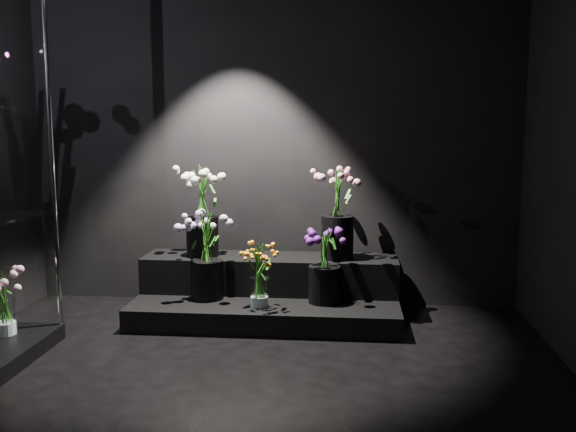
# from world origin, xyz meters

# --- Properties ---
(floor) EXTENTS (4.00, 4.00, 0.00)m
(floor) POSITION_xyz_m (0.00, 0.00, 0.00)
(floor) COLOR black
(floor) RESTS_ON ground
(wall_back) EXTENTS (4.00, 0.00, 4.00)m
(wall_back) POSITION_xyz_m (0.00, 2.00, 1.40)
(wall_back) COLOR black
(wall_back) RESTS_ON floor
(wall_front) EXTENTS (4.00, 0.00, 4.00)m
(wall_front) POSITION_xyz_m (0.00, -2.00, 1.40)
(wall_front) COLOR black
(wall_front) RESTS_ON floor
(display_riser) EXTENTS (2.01, 0.89, 0.45)m
(display_riser) POSITION_xyz_m (0.01, 1.60, 0.19)
(display_riser) COLOR black
(display_riser) RESTS_ON floor
(bouquet_orange_bells) EXTENTS (0.25, 0.25, 0.48)m
(bouquet_orange_bells) POSITION_xyz_m (-0.01, 1.26, 0.41)
(bouquet_orange_bells) COLOR white
(bouquet_orange_bells) RESTS_ON display_riser
(bouquet_lilac) EXTENTS (0.42, 0.42, 0.66)m
(bouquet_lilac) POSITION_xyz_m (-0.44, 1.44, 0.55)
(bouquet_lilac) COLOR black
(bouquet_lilac) RESTS_ON display_riser
(bouquet_purple) EXTENTS (0.39, 0.39, 0.58)m
(bouquet_purple) POSITION_xyz_m (0.46, 1.42, 0.48)
(bouquet_purple) COLOR black
(bouquet_purple) RESTS_ON display_riser
(bouquet_cream_roses) EXTENTS (0.39, 0.39, 0.72)m
(bouquet_cream_roses) POSITION_xyz_m (-0.52, 1.68, 0.86)
(bouquet_cream_roses) COLOR black
(bouquet_cream_roses) RESTS_ON display_riser
(bouquet_pink_roses) EXTENTS (0.43, 0.43, 0.70)m
(bouquet_pink_roses) POSITION_xyz_m (0.54, 1.70, 0.84)
(bouquet_pink_roses) COLOR black
(bouquet_pink_roses) RESTS_ON display_riser
(bouquet_case_base_pink) EXTENTS (0.30, 0.30, 0.46)m
(bouquet_case_base_pink) POSITION_xyz_m (-1.63, 0.66, 0.35)
(bouquet_case_base_pink) COLOR white
(bouquet_case_base_pink) RESTS_ON display_case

